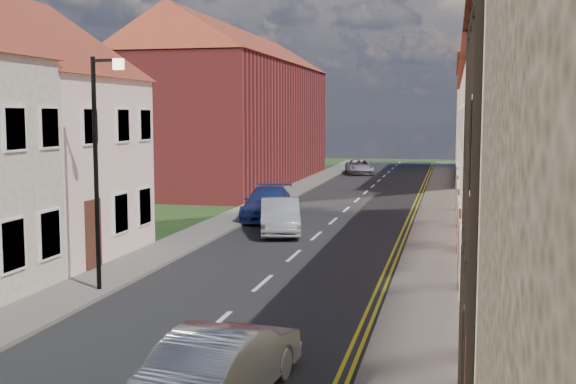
{
  "coord_description": "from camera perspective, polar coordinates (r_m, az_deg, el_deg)",
  "views": [
    {
      "loc": [
        5.05,
        3.07,
        4.66
      ],
      "look_at": [
        0.28,
        23.93,
        2.36
      ],
      "focal_mm": 45.0,
      "sensor_mm": 36.0,
      "label": 1
    }
  ],
  "objects": [
    {
      "name": "road",
      "position": [
        27.79,
        2.24,
        -3.5
      ],
      "size": [
        7.0,
        90.0,
        0.02
      ],
      "primitive_type": "cube",
      "color": "black",
      "rests_on": "ground"
    },
    {
      "name": "pavement_left",
      "position": [
        28.9,
        -6.37,
        -3.06
      ],
      "size": [
        1.8,
        90.0,
        0.12
      ],
      "primitive_type": "cube",
      "color": "slate",
      "rests_on": "ground"
    },
    {
      "name": "pavement_right",
      "position": [
        27.32,
        11.37,
        -3.68
      ],
      "size": [
        1.8,
        90.0,
        0.12
      ],
      "primitive_type": "cube",
      "color": "slate",
      "rests_on": "ground"
    },
    {
      "name": "cottage_r_white_far",
      "position": [
        31.51,
        20.74,
        5.41
      ],
      "size": [
        8.3,
        5.2,
        9.0
      ],
      "color": "beige",
      "rests_on": "ground"
    },
    {
      "name": "cottage_r_cream_far",
      "position": [
        36.87,
        19.61,
        5.49
      ],
      "size": [
        8.3,
        6.0,
        9.0
      ],
      "color": "#FFD9C9",
      "rests_on": "ground"
    },
    {
      "name": "cottage_l_pink",
      "position": [
        25.25,
        -21.83,
        5.04
      ],
      "size": [
        8.3,
        6.3,
        8.8
      ],
      "color": "#FFD9C9",
      "rests_on": "ground"
    },
    {
      "name": "block_right_far",
      "position": [
        52.1,
        17.69,
        6.54
      ],
      "size": [
        8.3,
        24.2,
        10.5
      ],
      "color": "beige",
      "rests_on": "ground"
    },
    {
      "name": "block_left_far",
      "position": [
        49.08,
        -4.14,
        6.85
      ],
      "size": [
        8.3,
        24.2,
        10.5
      ],
      "color": "maroon",
      "rests_on": "ground"
    },
    {
      "name": "lamppost",
      "position": [
        19.14,
        -14.73,
        2.58
      ],
      "size": [
        0.88,
        0.15,
        6.0
      ],
      "color": "black",
      "rests_on": "pavement_left"
    },
    {
      "name": "car_mid",
      "position": [
        28.25,
        -0.64,
        -1.93
      ],
      "size": [
        2.49,
        4.46,
        1.39
      ],
      "primitive_type": "imported",
      "rotation": [
        0.0,
        0.0,
        0.25
      ],
      "color": "#AEB1B6",
      "rests_on": "ground"
    },
    {
      "name": "car_far",
      "position": [
        32.19,
        -1.6,
        -0.91
      ],
      "size": [
        2.59,
        5.12,
        1.43
      ],
      "primitive_type": "imported",
      "rotation": [
        0.0,
        0.0,
        0.12
      ],
      "color": "navy",
      "rests_on": "ground"
    },
    {
      "name": "car_distant",
      "position": [
        56.77,
        5.65,
        1.99
      ],
      "size": [
        2.86,
        4.57,
        1.18
      ],
      "primitive_type": "imported",
      "rotation": [
        0.0,
        0.0,
        0.23
      ],
      "color": "#AFB0B7",
      "rests_on": "ground"
    },
    {
      "name": "car_mid_b",
      "position": [
        12.17,
        -4.94,
        -13.17
      ],
      "size": [
        1.79,
        4.0,
        1.28
      ],
      "primitive_type": "imported",
      "rotation": [
        0.0,
        0.0,
        3.03
      ],
      "color": "#9B9FA2",
      "rests_on": "ground"
    }
  ]
}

